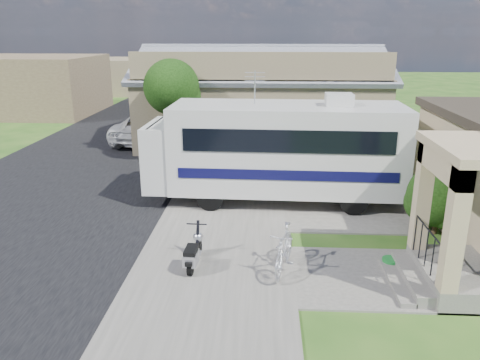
# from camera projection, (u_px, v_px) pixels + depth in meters

# --- Properties ---
(ground) EXTENTS (120.00, 120.00, 0.00)m
(ground) POSITION_uv_depth(u_px,v_px,m) (254.00, 256.00, 12.34)
(ground) COLOR #1E4713
(street_slab) EXTENTS (9.00, 80.00, 0.02)m
(street_slab) POSITION_uv_depth(u_px,v_px,m) (102.00, 156.00, 22.23)
(street_slab) COLOR black
(street_slab) RESTS_ON ground
(sidewalk_slab) EXTENTS (4.00, 80.00, 0.06)m
(sidewalk_slab) POSITION_uv_depth(u_px,v_px,m) (238.00, 157.00, 21.89)
(sidewalk_slab) COLOR #5A5651
(sidewalk_slab) RESTS_ON ground
(driveway_slab) EXTENTS (7.00, 6.00, 0.05)m
(driveway_slab) POSITION_uv_depth(u_px,v_px,m) (299.00, 198.00, 16.53)
(driveway_slab) COLOR #5A5651
(driveway_slab) RESTS_ON ground
(walk_slab) EXTENTS (4.00, 3.00, 0.05)m
(walk_slab) POSITION_uv_depth(u_px,v_px,m) (377.00, 277.00, 11.22)
(walk_slab) COLOR #5A5651
(walk_slab) RESTS_ON ground
(warehouse) EXTENTS (12.50, 8.40, 5.04)m
(warehouse) POSITION_uv_depth(u_px,v_px,m) (261.00, 103.00, 25.03)
(warehouse) COLOR #756649
(warehouse) RESTS_ON ground
(distant_bldg_far) EXTENTS (10.00, 8.00, 4.00)m
(distant_bldg_far) POSITION_uv_depth(u_px,v_px,m) (25.00, 85.00, 33.54)
(distant_bldg_far) COLOR brown
(distant_bldg_far) RESTS_ON ground
(distant_bldg_near) EXTENTS (8.00, 7.00, 3.20)m
(distant_bldg_near) POSITION_uv_depth(u_px,v_px,m) (107.00, 76.00, 44.98)
(distant_bldg_near) COLOR #756649
(distant_bldg_near) RESTS_ON ground
(street_tree_a) EXTENTS (2.44, 2.40, 4.58)m
(street_tree_a) POSITION_uv_depth(u_px,v_px,m) (174.00, 90.00, 20.15)
(street_tree_a) COLOR black
(street_tree_a) RESTS_ON ground
(street_tree_b) EXTENTS (2.44, 2.40, 4.73)m
(street_tree_b) POSITION_uv_depth(u_px,v_px,m) (204.00, 69.00, 29.63)
(street_tree_b) COLOR black
(street_tree_b) RESTS_ON ground
(street_tree_c) EXTENTS (2.44, 2.40, 4.42)m
(street_tree_c) POSITION_uv_depth(u_px,v_px,m) (218.00, 64.00, 38.28)
(street_tree_c) COLOR black
(street_tree_c) RESTS_ON ground
(motorhome) EXTENTS (8.64, 2.99, 4.39)m
(motorhome) POSITION_uv_depth(u_px,v_px,m) (277.00, 148.00, 15.82)
(motorhome) COLOR beige
(motorhome) RESTS_ON ground
(shrub) EXTENTS (1.98, 1.89, 2.43)m
(shrub) POSITION_uv_depth(u_px,v_px,m) (440.00, 193.00, 13.38)
(shrub) COLOR black
(shrub) RESTS_ON ground
(scooter) EXTENTS (0.52, 1.48, 0.98)m
(scooter) POSITION_uv_depth(u_px,v_px,m) (194.00, 253.00, 11.53)
(scooter) COLOR black
(scooter) RESTS_ON ground
(bicycle) EXTENTS (0.96, 1.95, 1.13)m
(bicycle) POSITION_uv_depth(u_px,v_px,m) (284.00, 251.00, 11.32)
(bicycle) COLOR #B8B7BF
(bicycle) RESTS_ON ground
(pickup_truck) EXTENTS (3.67, 6.16, 1.60)m
(pickup_truck) POSITION_uv_depth(u_px,v_px,m) (153.00, 126.00, 25.02)
(pickup_truck) COLOR silver
(pickup_truck) RESTS_ON ground
(van) EXTENTS (3.09, 6.51, 1.83)m
(van) POSITION_uv_depth(u_px,v_px,m) (169.00, 104.00, 31.92)
(van) COLOR silver
(van) RESTS_ON ground
(garden_hose) EXTENTS (0.43, 0.43, 0.20)m
(garden_hose) POSITION_uv_depth(u_px,v_px,m) (391.00, 263.00, 11.73)
(garden_hose) COLOR #167028
(garden_hose) RESTS_ON ground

